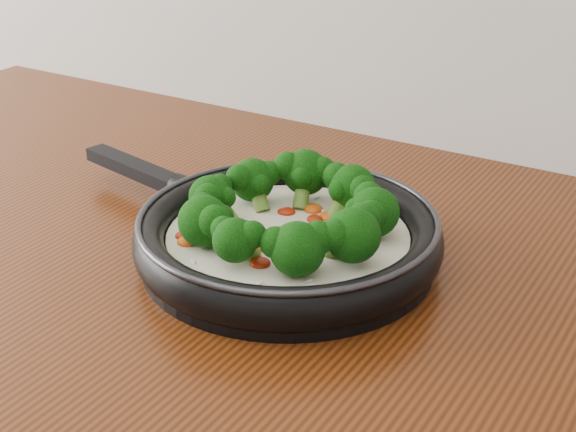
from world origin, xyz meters
The scene contains 1 object.
skillet centered at (-0.02, 1.12, 0.93)m, with size 0.49×0.35×0.09m.
Camera 1 is at (0.36, 0.50, 1.30)m, focal length 52.93 mm.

